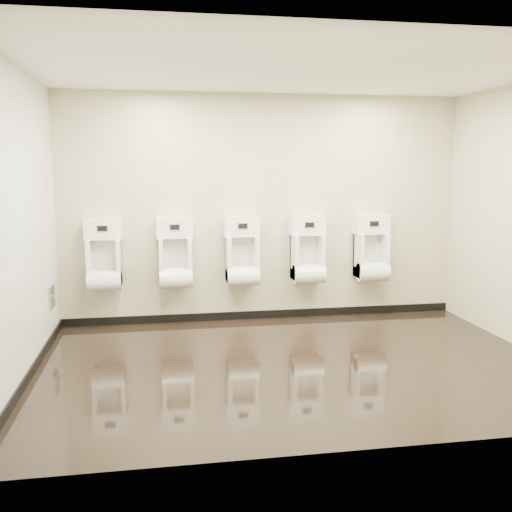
{
  "coord_description": "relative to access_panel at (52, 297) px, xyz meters",
  "views": [
    {
      "loc": [
        -1.28,
        -5.23,
        1.92
      ],
      "look_at": [
        -0.3,
        0.55,
        1.0
      ],
      "focal_mm": 40.0,
      "sensor_mm": 36.0,
      "label": 1
    }
  ],
  "objects": [
    {
      "name": "left_wall",
      "position": [
        -0.02,
        -1.2,
        0.9
      ],
      "size": [
        0.02,
        3.5,
        2.8
      ],
      "primitive_type": "cube",
      "color": "#B9B18F",
      "rests_on": "ground"
    },
    {
      "name": "ceiling",
      "position": [
        2.48,
        -1.2,
        2.3
      ],
      "size": [
        5.0,
        3.5,
        0.0
      ],
      "primitive_type": "cube",
      "color": "white"
    },
    {
      "name": "ground",
      "position": [
        2.48,
        -1.2,
        -0.5
      ],
      "size": [
        5.0,
        3.5,
        0.0
      ],
      "primitive_type": "cube",
      "color": "black",
      "rests_on": "ground"
    },
    {
      "name": "back_wall",
      "position": [
        2.48,
        0.55,
        0.9
      ],
      "size": [
        5.0,
        0.02,
        2.8
      ],
      "primitive_type": "cube",
      "color": "#B9B18F",
      "rests_on": "ground"
    },
    {
      "name": "urinal_2",
      "position": [
        2.18,
        0.4,
        0.34
      ],
      "size": [
        0.44,
        0.33,
        0.83
      ],
      "color": "white",
      "rests_on": "back_wall"
    },
    {
      "name": "urinal_1",
      "position": [
        1.37,
        0.4,
        0.34
      ],
      "size": [
        0.44,
        0.33,
        0.83
      ],
      "color": "white",
      "rests_on": "back_wall"
    },
    {
      "name": "urinal_0",
      "position": [
        0.54,
        0.4,
        0.34
      ],
      "size": [
        0.44,
        0.33,
        0.83
      ],
      "color": "white",
      "rests_on": "back_wall"
    },
    {
      "name": "tile_overlay_left",
      "position": [
        -0.01,
        -1.2,
        0.9
      ],
      "size": [
        0.01,
        3.5,
        2.8
      ],
      "primitive_type": "cube",
      "color": "white",
      "rests_on": "ground"
    },
    {
      "name": "access_panel",
      "position": [
        0.0,
        0.0,
        0.0
      ],
      "size": [
        0.04,
        0.25,
        0.25
      ],
      "color": "#9E9EA3",
      "rests_on": "left_wall"
    },
    {
      "name": "urinal_3",
      "position": [
        3.02,
        0.4,
        0.34
      ],
      "size": [
        0.44,
        0.33,
        0.83
      ],
      "color": "white",
      "rests_on": "back_wall"
    },
    {
      "name": "skirting_back",
      "position": [
        2.48,
        0.54,
        -0.45
      ],
      "size": [
        5.0,
        0.02,
        0.1
      ],
      "primitive_type": "cube",
      "color": "black",
      "rests_on": "ground"
    },
    {
      "name": "urinal_4",
      "position": [
        3.85,
        0.4,
        0.34
      ],
      "size": [
        0.44,
        0.33,
        0.83
      ],
      "color": "white",
      "rests_on": "back_wall"
    },
    {
      "name": "front_wall",
      "position": [
        2.48,
        -2.95,
        0.9
      ],
      "size": [
        5.0,
        0.02,
        2.8
      ],
      "primitive_type": "cube",
      "color": "#B9B18F",
      "rests_on": "ground"
    },
    {
      "name": "skirting_left",
      "position": [
        -0.01,
        -1.2,
        -0.45
      ],
      "size": [
        0.02,
        3.5,
        0.1
      ],
      "primitive_type": "cube",
      "color": "black",
      "rests_on": "ground"
    }
  ]
}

